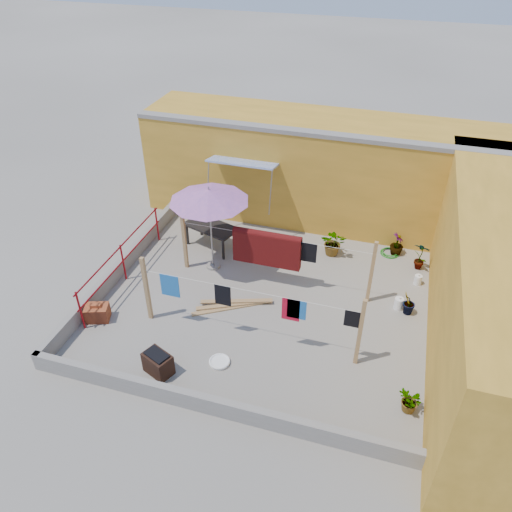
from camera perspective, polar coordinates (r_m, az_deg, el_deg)
name	(u,v)px	position (r m, az deg, el deg)	size (l,w,h in m)	color
ground	(265,301)	(12.81, 0.99, -5.20)	(80.00, 80.00, 0.00)	#9E998E
wall_back	(323,170)	(15.73, 7.68, 9.74)	(11.00, 3.27, 3.21)	gold
wall_right	(500,291)	(11.81, 26.14, -3.56)	(2.40, 9.00, 3.20)	gold
parapet_front	(214,406)	(10.30, -4.81, -16.69)	(8.30, 0.16, 0.44)	gray
parapet_left	(121,267)	(14.09, -15.14, -1.18)	(0.16, 7.30, 0.44)	gray
red_railing	(122,257)	(13.56, -15.04, -0.13)	(0.05, 4.20, 1.10)	maroon
clothesline_rig	(266,255)	(12.61, 1.14, 0.06)	(5.09, 2.35, 1.80)	tan
patio_umbrella	(209,196)	(12.81, -5.40, 6.85)	(2.62, 2.62, 2.50)	gray
outdoor_table	(211,228)	(14.49, -5.15, 3.22)	(1.70, 1.21, 0.72)	black
brick_stack	(97,313)	(12.76, -17.68, -6.19)	(0.65, 0.56, 0.48)	#B14829
lumber_pile	(232,305)	(12.63, -2.76, -5.58)	(1.85, 1.13, 0.12)	tan
brazier	(158,363)	(11.12, -11.13, -11.93)	(0.72, 0.62, 0.55)	#321C13
white_basin	(220,362)	(11.29, -4.19, -11.96)	(0.47, 0.47, 0.08)	white
water_jug_a	(399,303)	(13.00, 16.00, -5.23)	(0.23, 0.23, 0.36)	white
water_jug_b	(418,280)	(13.95, 18.01, -2.60)	(0.20, 0.20, 0.31)	white
green_hose	(390,253)	(14.98, 15.04, 0.39)	(0.54, 0.54, 0.08)	#1D7A1B
plant_back_a	(334,243)	(14.42, 8.87, 1.53)	(0.71, 0.62, 0.79)	#1B5317
plant_back_b	(397,244)	(14.85, 15.81, 1.30)	(0.38, 0.38, 0.67)	#1B5317
plant_right_a	(421,256)	(14.39, 18.33, 0.03)	(0.45, 0.31, 0.86)	#1B5317
plant_right_b	(408,303)	(12.78, 17.03, -5.21)	(0.37, 0.30, 0.67)	#1B5317
plant_right_c	(411,402)	(10.70, 17.26, -15.65)	(0.50, 0.43, 0.55)	#1B5317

